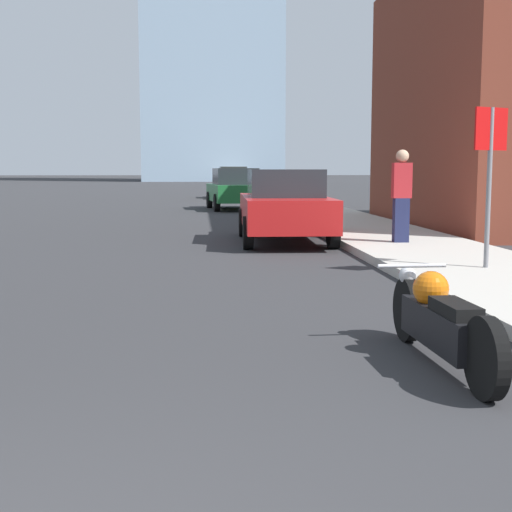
# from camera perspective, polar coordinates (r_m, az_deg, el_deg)

# --- Properties ---
(sidewalk) EXTENTS (2.64, 240.00, 0.15)m
(sidewalk) POSITION_cam_1_polar(r_m,az_deg,el_deg) (42.31, 1.05, 4.92)
(sidewalk) COLOR #B2ADA3
(sidewalk) RESTS_ON ground_plane
(motorcycle) EXTENTS (0.62, 2.27, 0.73)m
(motorcycle) POSITION_cam_1_polar(r_m,az_deg,el_deg) (5.89, 14.48, -5.04)
(motorcycle) COLOR black
(motorcycle) RESTS_ON ground_plane
(parked_car_red) EXTENTS (1.97, 4.46, 1.56)m
(parked_car_red) POSITION_cam_1_polar(r_m,az_deg,el_deg) (15.34, 2.29, 4.08)
(parked_car_red) COLOR red
(parked_car_red) RESTS_ON ground_plane
(parked_car_green) EXTENTS (2.25, 4.35, 1.61)m
(parked_car_green) POSITION_cam_1_polar(r_m,az_deg,el_deg) (28.04, -1.67, 5.40)
(parked_car_green) COLOR #1E6B33
(parked_car_green) RESTS_ON ground_plane
(parked_car_yellow) EXTENTS (1.76, 4.46, 1.72)m
(parked_car_yellow) POSITION_cam_1_polar(r_m,az_deg,el_deg) (39.13, -1.86, 5.91)
(parked_car_yellow) COLOR gold
(parked_car_yellow) RESTS_ON ground_plane
(stop_sign) EXTENTS (0.57, 0.26, 2.28)m
(stop_sign) POSITION_cam_1_polar(r_m,az_deg,el_deg) (10.75, 18.21, 7.36)
(stop_sign) COLOR slate
(stop_sign) RESTS_ON sidewalk
(pedestrian) EXTENTS (0.36, 0.25, 1.79)m
(pedestrian) POSITION_cam_1_polar(r_m,az_deg,el_deg) (14.14, 11.56, 4.85)
(pedestrian) COLOR #1E2347
(pedestrian) RESTS_ON sidewalk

